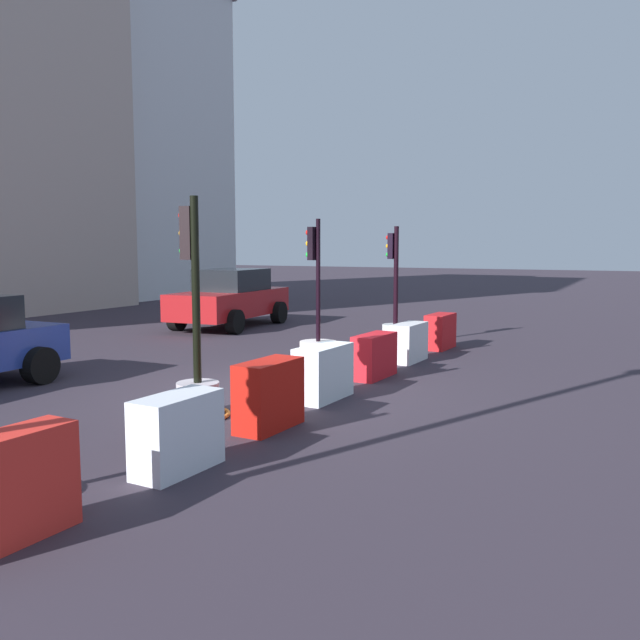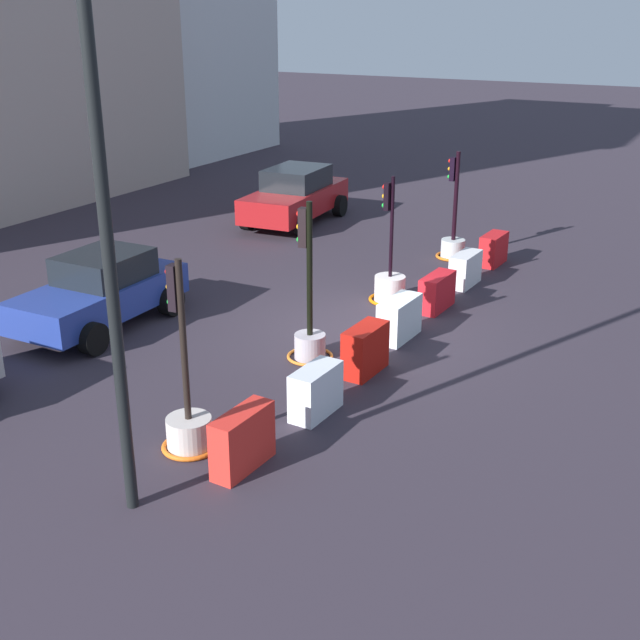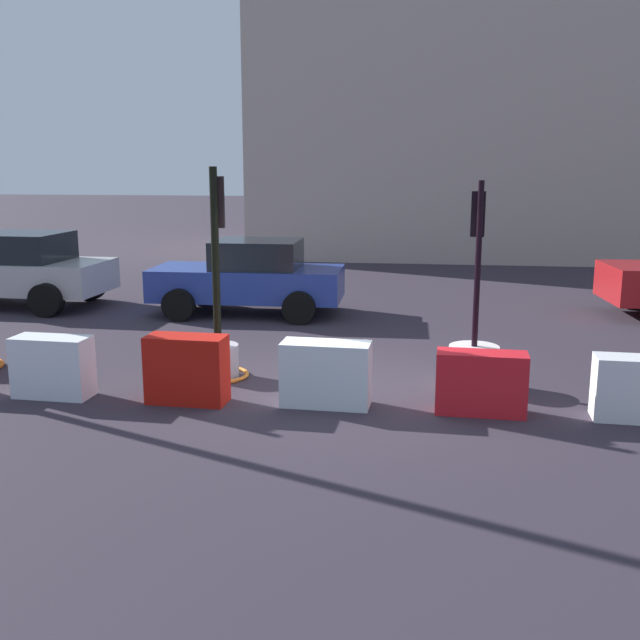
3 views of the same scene
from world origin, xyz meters
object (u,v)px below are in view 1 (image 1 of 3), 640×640
Objects in this scene: construction_barrier_3 at (323,373)px; construction_barrier_4 at (374,356)px; traffic_light_1 at (197,375)px; construction_barrier_0 at (8,488)px; traffic_light_2 at (318,351)px; traffic_light_3 at (395,326)px; construction_barrier_6 at (440,331)px; construction_barrier_5 at (409,342)px; construction_barrier_1 at (177,433)px; car_red_compact at (231,298)px; construction_barrier_2 at (269,395)px.

construction_barrier_3 is 1.03× the size of construction_barrier_4.
construction_barrier_0 is at bearing -164.34° from traffic_light_1.
traffic_light_2 reaches higher than construction_barrier_4.
traffic_light_3 is 1.13m from construction_barrier_6.
construction_barrier_3 is 3.85m from construction_barrier_5.
construction_barrier_1 reaches higher than construction_barrier_4.
construction_barrier_0 is at bearing 179.67° from construction_barrier_5.
traffic_light_3 is 2.49× the size of construction_barrier_0.
construction_barrier_6 is (-0.06, -1.13, -0.07)m from traffic_light_3.
traffic_light_1 is 3.87m from construction_barrier_4.
construction_barrier_0 is 11.47m from construction_barrier_6.
traffic_light_1 is 4.07m from construction_barrier_0.
car_red_compact is (8.90, 5.49, 0.25)m from traffic_light_1.
traffic_light_1 is 2.61× the size of construction_barrier_3.
traffic_light_3 is at bearing -0.73° from traffic_light_1.
construction_barrier_0 reaches higher than construction_barrier_2.
construction_barrier_0 is 9.50m from construction_barrier_5.
construction_barrier_3 is at bearing -170.32° from traffic_light_3.
traffic_light_2 is at bearing 11.97° from construction_barrier_1.
traffic_light_1 reaches higher than construction_barrier_1.
traffic_light_1 reaches higher than construction_barrier_4.
construction_barrier_3 is 1.14× the size of construction_barrier_6.
traffic_light_2 is at bearing 17.58° from construction_barrier_2.
traffic_light_1 is 0.67× the size of car_red_compact.
traffic_light_1 reaches higher than traffic_light_3.
construction_barrier_0 reaches higher than construction_barrier_3.
construction_barrier_6 is at bearing -1.08° from construction_barrier_4.
construction_barrier_2 reaches higher than construction_barrier_5.
construction_barrier_1 reaches higher than construction_barrier_6.
construction_barrier_2 reaches higher than construction_barrier_6.
construction_barrier_2 reaches higher than construction_barrier_4.
traffic_light_3 reaches higher than construction_barrier_4.
construction_barrier_2 is 0.23× the size of car_red_compact.
car_red_compact reaches higher than construction_barrier_4.
construction_barrier_3 is at bearing -151.01° from traffic_light_2.
construction_barrier_2 is at bearing 0.02° from construction_barrier_1.
construction_barrier_1 is 7.53m from construction_barrier_5.
construction_barrier_3 is at bearing -32.55° from traffic_light_1.
traffic_light_1 is at bearing -148.33° from car_red_compact.
construction_barrier_3 is 1.96m from construction_barrier_4.
construction_barrier_5 is (7.53, 0.06, -0.02)m from construction_barrier_1.
car_red_compact reaches higher than construction_barrier_1.
construction_barrier_0 is 5.65m from construction_barrier_3.
construction_barrier_1 is (-5.62, -1.19, 0.00)m from traffic_light_2.
construction_barrier_2 is at bearing 179.91° from construction_barrier_6.
construction_barrier_2 is at bearing -176.41° from construction_barrier_3.
traffic_light_3 reaches higher than construction_barrier_1.
construction_barrier_3 is (-1.95, -1.08, 0.01)m from traffic_light_2.
traffic_light_1 reaches higher than construction_barrier_5.
construction_barrier_1 is at bearing -173.33° from traffic_light_3.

